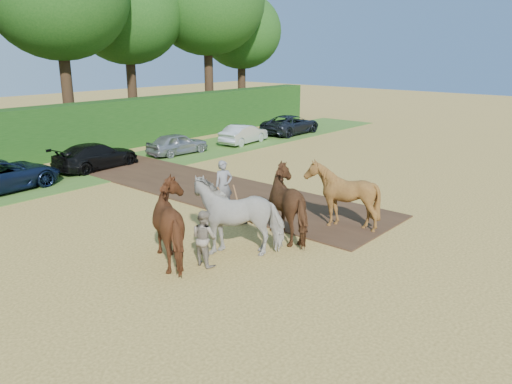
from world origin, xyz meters
TOP-DOWN VIEW (x-y plane):
  - ground at (0.00, 0.00)m, footprint 120.00×120.00m
  - earth_strip at (1.50, 7.00)m, footprint 4.50×17.00m
  - grass_verge at (0.00, 14.00)m, footprint 50.00×5.00m
  - hedgerow at (0.00, 18.50)m, footprint 46.00×1.60m
  - spectator_near at (-4.35, 1.30)m, footprint 0.65×0.82m
  - plough_team at (-1.81, 1.09)m, footprint 8.20×6.22m
  - parked_cars at (0.38, 13.88)m, footprint 36.00×3.43m

SIDE VIEW (x-z plane):
  - ground at x=0.00m, z-range 0.00..0.00m
  - grass_verge at x=0.00m, z-range 0.00..0.03m
  - earth_strip at x=1.50m, z-range 0.00..0.05m
  - parked_cars at x=0.38m, z-range -0.04..1.44m
  - spectator_near at x=-4.35m, z-range 0.00..1.66m
  - plough_team at x=-1.81m, z-range -0.01..2.35m
  - hedgerow at x=0.00m, z-range 0.00..3.00m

